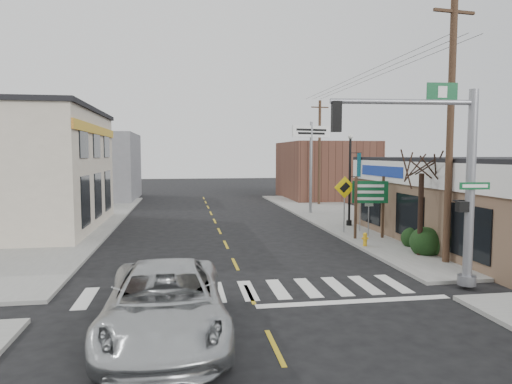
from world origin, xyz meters
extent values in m
plane|color=black|center=(0.00, 0.00, 0.00)|extent=(140.00, 140.00, 0.00)
cube|color=gray|center=(9.00, 13.00, 0.07)|extent=(6.00, 38.00, 0.13)
cube|color=gray|center=(-9.00, 13.00, 0.07)|extent=(6.00, 38.00, 0.13)
cube|color=gold|center=(0.00, 8.00, 0.01)|extent=(0.12, 56.00, 0.01)
cube|color=silver|center=(0.00, 0.40, 0.01)|extent=(11.00, 2.20, 0.01)
cube|color=brown|center=(12.00, 30.00, 2.80)|extent=(8.00, 10.00, 5.60)
cube|color=slate|center=(-11.00, 32.00, 3.20)|extent=(9.00, 10.00, 6.40)
imported|color=#B3B6B8|center=(-2.48, -3.03, 0.85)|extent=(2.89, 6.17, 1.71)
cylinder|color=gray|center=(7.10, -0.53, 3.29)|extent=(0.29, 0.29, 6.31)
cylinder|color=gray|center=(4.78, -0.53, 6.02)|extent=(4.63, 0.17, 0.17)
cube|color=black|center=(2.67, -0.53, 5.55)|extent=(0.29, 0.23, 0.95)
cube|color=#0D4B25|center=(7.10, -0.75, 3.39)|extent=(1.00, 0.04, 0.23)
cube|color=#0D4B25|center=(6.05, -0.53, 6.34)|extent=(1.00, 0.05, 0.58)
cube|color=black|center=(6.85, -0.58, 2.71)|extent=(0.34, 0.27, 0.34)
cube|color=#493121|center=(6.57, 7.92, 1.70)|extent=(0.11, 0.11, 3.15)
cube|color=#493121|center=(8.03, 7.92, 1.70)|extent=(0.11, 0.11, 3.15)
cube|color=#0F482D|center=(7.30, 7.86, 2.49)|extent=(1.80, 0.05, 1.12)
cylinder|color=gold|center=(6.31, 6.01, 0.38)|extent=(0.18, 0.18, 0.51)
sphere|color=gold|center=(6.31, 6.01, 0.67)|extent=(0.20, 0.20, 0.20)
cylinder|color=gray|center=(6.63, 9.71, 1.53)|extent=(0.07, 0.07, 2.81)
cube|color=#D2AC07|center=(6.63, 9.68, 2.60)|extent=(1.19, 0.03, 1.19)
cylinder|color=black|center=(7.81, 12.07, 2.76)|extent=(0.14, 0.14, 5.26)
sphere|color=silver|center=(7.81, 12.07, 5.44)|extent=(0.28, 0.28, 0.28)
cube|color=#0A4C5A|center=(8.36, 12.07, 3.77)|extent=(0.02, 0.56, 1.42)
cylinder|color=gray|center=(7.18, 18.26, 3.43)|extent=(0.19, 0.19, 6.61)
cube|color=white|center=(7.18, 18.26, 6.03)|extent=(3.11, 0.18, 0.83)
cylinder|color=black|center=(7.85, 3.86, 1.86)|extent=(0.22, 0.22, 3.46)
ellipsoid|color=#223B1A|center=(8.21, 4.03, 0.63)|extent=(1.32, 1.32, 0.99)
ellipsoid|color=black|center=(8.47, 5.70, 0.50)|extent=(0.98, 0.98, 0.74)
cylinder|color=#483624|center=(8.25, 2.54, 5.30)|extent=(0.27, 0.27, 10.35)
cube|color=#483624|center=(8.25, 2.54, 9.80)|extent=(1.80, 0.11, 0.11)
cylinder|color=#452A21|center=(9.50, 23.80, 4.53)|extent=(0.23, 0.23, 8.81)
cube|color=#452A21|center=(9.50, 23.80, 8.36)|extent=(1.53, 0.10, 0.10)
camera|label=1|loc=(-2.02, -13.85, 4.38)|focal=32.00mm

